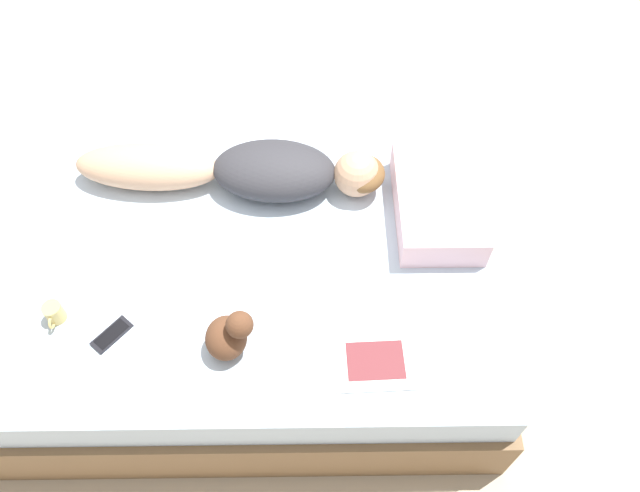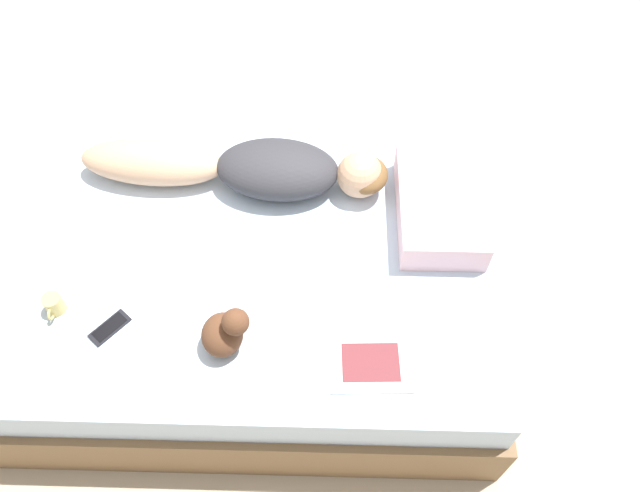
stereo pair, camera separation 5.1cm
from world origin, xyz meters
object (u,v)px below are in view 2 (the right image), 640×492
Objects in this scene: coffee_mug at (54,304)px; open_magazine at (369,335)px; person at (247,168)px; cell_phone at (110,328)px.

open_magazine is at bearing 86.16° from coffee_mug.
person is 0.85m from cell_phone.
coffee_mug reaches higher than open_magazine.
person reaches higher than coffee_mug.
open_magazine is 0.96m from cell_phone.
open_magazine is at bearing 38.89° from person.
coffee_mug is 0.23m from cell_phone.
person is 0.89m from open_magazine.
cell_phone is at bearing 71.26° from coffee_mug.
cell_phone is (0.07, 0.21, -0.04)m from coffee_mug.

